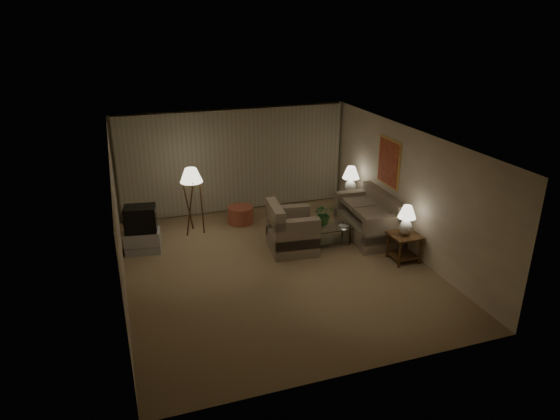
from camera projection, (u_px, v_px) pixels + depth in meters
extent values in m
plane|color=#9D8056|center=(276.00, 266.00, 10.38)|extent=(7.00, 7.00, 0.00)
cube|color=beige|center=(234.00, 160.00, 12.96)|extent=(6.00, 0.04, 2.70)
cube|color=beige|center=(118.00, 225.00, 8.99)|extent=(0.04, 7.00, 2.70)
cube|color=beige|center=(407.00, 190.00, 10.77)|extent=(0.04, 7.00, 2.70)
cube|color=white|center=(276.00, 139.00, 9.38)|extent=(6.00, 7.00, 0.04)
cube|color=tan|center=(234.00, 161.00, 12.89)|extent=(5.85, 0.12, 2.65)
cube|color=gold|center=(389.00, 162.00, 11.32)|extent=(0.03, 0.90, 1.10)
cube|color=maroon|center=(388.00, 163.00, 11.31)|extent=(0.02, 0.80, 1.00)
cube|color=gray|center=(367.00, 228.00, 11.71)|extent=(1.99, 1.17, 0.44)
cube|color=gray|center=(292.00, 240.00, 11.03)|extent=(1.23, 1.18, 0.46)
cube|color=#391F0F|center=(405.00, 235.00, 10.43)|extent=(0.60, 0.60, 0.04)
cube|color=#391F0F|center=(403.00, 255.00, 10.60)|extent=(0.51, 0.51, 0.02)
cylinder|color=#391F0F|center=(399.00, 255.00, 10.25)|extent=(0.05, 0.05, 0.56)
cylinder|color=#391F0F|center=(387.00, 245.00, 10.69)|extent=(0.05, 0.05, 0.56)
cylinder|color=#391F0F|center=(420.00, 252.00, 10.40)|extent=(0.05, 0.05, 0.56)
cylinder|color=#391F0F|center=(407.00, 242.00, 10.83)|extent=(0.05, 0.05, 0.56)
cube|color=#391F0F|center=(350.00, 195.00, 12.72)|extent=(0.46, 0.39, 0.04)
cube|color=#391F0F|center=(349.00, 212.00, 12.89)|extent=(0.39, 0.33, 0.02)
cylinder|color=#391F0F|center=(345.00, 209.00, 12.65)|extent=(0.05, 0.05, 0.56)
cylinder|color=#391F0F|center=(340.00, 205.00, 12.90)|extent=(0.05, 0.05, 0.56)
cylinder|color=#391F0F|center=(358.00, 207.00, 12.76)|extent=(0.05, 0.05, 0.56)
cylinder|color=#391F0F|center=(353.00, 203.00, 13.01)|extent=(0.05, 0.05, 0.56)
ellipsoid|color=silver|center=(406.00, 227.00, 10.36)|extent=(0.26, 0.26, 0.33)
cylinder|color=silver|center=(407.00, 218.00, 10.29)|extent=(0.03, 0.03, 0.08)
cone|color=white|center=(407.00, 212.00, 10.23)|extent=(0.38, 0.38, 0.26)
ellipsoid|color=silver|center=(350.00, 188.00, 12.64)|extent=(0.30, 0.30, 0.38)
cylinder|color=silver|center=(351.00, 179.00, 12.56)|extent=(0.03, 0.03, 0.09)
cone|color=white|center=(351.00, 172.00, 12.49)|extent=(0.43, 0.43, 0.30)
cube|color=silver|center=(330.00, 227.00, 11.25)|extent=(0.98, 0.53, 0.02)
cube|color=silver|center=(329.00, 240.00, 11.37)|extent=(0.91, 0.47, 0.01)
cylinder|color=#41321A|center=(316.00, 242.00, 11.03)|extent=(0.04, 0.04, 0.40)
cylinder|color=#41321A|center=(309.00, 235.00, 11.38)|extent=(0.04, 0.04, 0.40)
cylinder|color=#41321A|center=(350.00, 237.00, 11.28)|extent=(0.04, 0.04, 0.40)
cylinder|color=#41321A|center=(342.00, 230.00, 11.63)|extent=(0.04, 0.04, 0.40)
cube|color=#B5B6B8|center=(143.00, 241.00, 10.93)|extent=(0.90, 0.70, 0.50)
cube|color=black|center=(140.00, 219.00, 10.74)|extent=(0.80, 0.67, 0.57)
cylinder|color=#391F0F|center=(192.00, 183.00, 11.52)|extent=(0.04, 0.04, 0.23)
cone|color=white|center=(191.00, 175.00, 11.46)|extent=(0.52, 0.52, 0.33)
cylinder|color=#AE503B|center=(241.00, 215.00, 12.47)|extent=(0.75, 0.75, 0.42)
imported|color=white|center=(324.00, 225.00, 11.18)|extent=(0.19, 0.19, 0.15)
imported|color=#366F31|center=(324.00, 212.00, 11.06)|extent=(0.49, 0.44, 0.49)
imported|color=olive|center=(342.00, 227.00, 11.23)|extent=(0.25, 0.26, 0.02)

